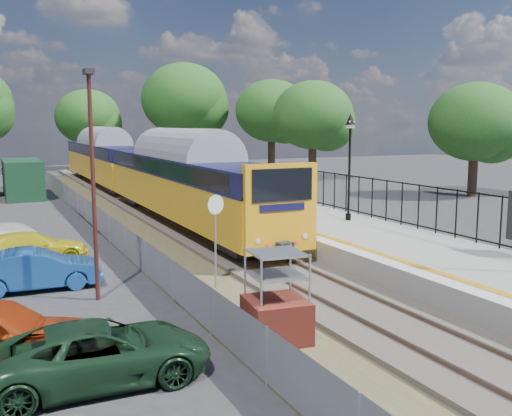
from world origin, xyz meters
TOP-DOWN VIEW (x-y plane):
  - ground at (0.00, 0.00)m, footprint 120.00×120.00m
  - track_bed at (-0.47, 9.67)m, footprint 5.90×80.00m
  - platform at (4.20, 8.00)m, footprint 5.00×70.00m
  - platform_edge at (2.14, 8.00)m, footprint 0.90×70.00m
  - victorian_lamp_north at (5.30, 6.00)m, footprint 0.44×0.44m
  - palisade_fence at (6.55, 2.24)m, footprint 0.12×26.00m
  - wire_fence at (-4.20, 12.00)m, footprint 0.06×52.00m
  - tree_line at (1.40, 42.00)m, footprint 56.80×43.80m
  - train at (0.00, 22.71)m, footprint 2.82×40.83m
  - brick_plinth at (-3.00, -3.12)m, footprint 1.50×1.50m
  - speed_sign at (-2.68, 1.47)m, footprint 0.57×0.21m
  - carpark_lamp at (-6.14, 2.00)m, footprint 0.25×0.50m
  - car_green at (-7.07, -3.46)m, footprint 4.41×2.13m
  - car_blue at (-7.63, 3.87)m, footprint 3.86×1.47m
  - car_yellow at (-7.49, 7.53)m, footprint 3.95×1.64m

SIDE VIEW (x-z plane):
  - ground at x=0.00m, z-range 0.00..0.00m
  - track_bed at x=-0.47m, z-range -0.05..0.24m
  - platform at x=4.20m, z-range 0.00..0.90m
  - car_yellow at x=-7.49m, z-range 0.00..1.14m
  - wire_fence at x=-4.20m, z-range 0.00..1.20m
  - car_green at x=-7.07m, z-range 0.00..1.21m
  - car_blue at x=-7.63m, z-range 0.00..1.26m
  - platform_edge at x=2.14m, z-range 0.90..0.91m
  - brick_plinth at x=-3.00m, z-range -0.04..2.14m
  - palisade_fence at x=6.55m, z-range 0.84..2.84m
  - speed_sign at x=-2.68m, z-range 0.55..3.48m
  - train at x=0.00m, z-range 0.59..4.09m
  - carpark_lamp at x=-6.14m, z-range 0.49..7.02m
  - victorian_lamp_north at x=5.30m, z-range 2.00..6.60m
  - tree_line at x=1.40m, z-range 0.67..12.55m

